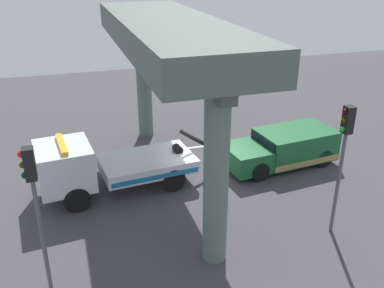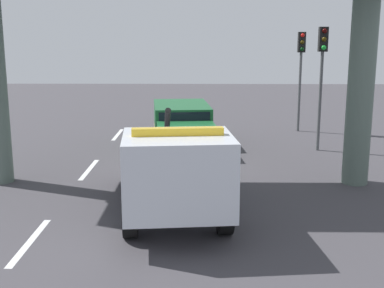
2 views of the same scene
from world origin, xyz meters
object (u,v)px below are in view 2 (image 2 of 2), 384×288
(traffic_light_far, at_px, (322,62))
(towed_van_green, at_px, (182,126))
(tow_truck_white, at_px, (175,169))
(traffic_light_near, at_px, (301,60))

(traffic_light_far, bearing_deg, towed_van_green, -100.30)
(tow_truck_white, bearing_deg, towed_van_green, -179.39)
(tow_truck_white, height_order, traffic_light_near, traffic_light_near)
(traffic_light_near, bearing_deg, tow_truck_white, -24.42)
(tow_truck_white, xyz_separation_m, towed_van_green, (-8.31, -0.09, -0.42))
(traffic_light_near, bearing_deg, towed_van_green, -59.85)
(traffic_light_near, height_order, traffic_light_far, traffic_light_far)
(tow_truck_white, bearing_deg, traffic_light_far, 144.97)
(towed_van_green, relative_size, traffic_light_near, 1.20)
(tow_truck_white, relative_size, towed_van_green, 1.36)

